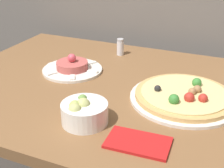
{
  "coord_description": "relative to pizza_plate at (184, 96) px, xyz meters",
  "views": [
    {
      "loc": [
        0.4,
        -0.47,
        1.28
      ],
      "look_at": [
        0.04,
        0.37,
        0.84
      ],
      "focal_mm": 50.0,
      "sensor_mm": 36.0,
      "label": 1
    }
  ],
  "objects": [
    {
      "name": "napkin",
      "position": [
        -0.06,
        -0.28,
        -0.01
      ],
      "size": [
        0.17,
        0.11,
        0.01
      ],
      "color": "red",
      "rests_on": "dining_table"
    },
    {
      "name": "tartare_plate",
      "position": [
        -0.44,
        0.06,
        0.0
      ],
      "size": [
        0.23,
        0.23,
        0.07
      ],
      "color": "silver",
      "rests_on": "dining_table"
    },
    {
      "name": "dining_table",
      "position": [
        -0.27,
        0.01,
        -0.13
      ],
      "size": [
        1.17,
        0.86,
        0.8
      ],
      "color": "brown",
      "rests_on": "ground_plane"
    },
    {
      "name": "small_bowl",
      "position": [
        -0.23,
        -0.24,
        0.02
      ],
      "size": [
        0.13,
        0.13,
        0.08
      ],
      "color": "white",
      "rests_on": "dining_table"
    },
    {
      "name": "pizza_plate",
      "position": [
        0.0,
        0.0,
        0.0
      ],
      "size": [
        0.34,
        0.34,
        0.05
      ],
      "color": "silver",
      "rests_on": "dining_table"
    },
    {
      "name": "salt_shaker",
      "position": [
        -0.34,
        0.3,
        0.02
      ],
      "size": [
        0.03,
        0.03,
        0.07
      ],
      "color": "silver",
      "rests_on": "dining_table"
    }
  ]
}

